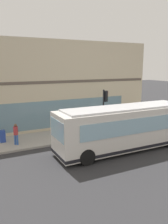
# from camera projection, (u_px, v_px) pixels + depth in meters

# --- Properties ---
(ground) EXTENTS (120.00, 120.00, 0.00)m
(ground) POSITION_uv_depth(u_px,v_px,m) (101.00, 152.00, 15.60)
(ground) COLOR #2D2D30
(sidewalk_curb) EXTENTS (3.56, 40.00, 0.15)m
(sidewalk_curb) POSITION_uv_depth(u_px,v_px,m) (74.00, 134.00, 19.41)
(sidewalk_curb) COLOR #9E9991
(sidewalk_curb) RESTS_ON ground
(building_corner) EXTENTS (7.08, 17.47, 8.00)m
(building_corner) POSITION_uv_depth(u_px,v_px,m) (52.00, 84.00, 23.24)
(building_corner) COLOR beige
(building_corner) RESTS_ON ground
(city_bus_nearside) EXTENTS (2.67, 10.06, 3.07)m
(city_bus_nearside) POSITION_uv_depth(u_px,v_px,m) (125.00, 128.00, 15.81)
(city_bus_nearside) COLOR silver
(city_bus_nearside) RESTS_ON ground
(traffic_light_near_corner) EXTENTS (0.32, 0.49, 3.74)m
(traffic_light_near_corner) POSITION_uv_depth(u_px,v_px,m) (105.00, 103.00, 18.76)
(traffic_light_near_corner) COLOR black
(traffic_light_near_corner) RESTS_ON sidewalk_curb
(fire_hydrant) EXTENTS (0.35, 0.35, 0.74)m
(fire_hydrant) POSITION_uv_depth(u_px,v_px,m) (68.00, 135.00, 17.76)
(fire_hydrant) COLOR red
(fire_hydrant) RESTS_ON sidewalk_curb
(pedestrian_walking_along_curb) EXTENTS (0.32, 0.32, 1.56)m
(pedestrian_walking_along_curb) POSITION_uv_depth(u_px,v_px,m) (16.00, 133.00, 16.42)
(pedestrian_walking_along_curb) COLOR #3359A5
(pedestrian_walking_along_curb) RESTS_ON sidewalk_curb
(pedestrian_near_hydrant) EXTENTS (0.32, 0.32, 1.65)m
(pedestrian_near_hydrant) POSITION_uv_depth(u_px,v_px,m) (147.00, 113.00, 23.08)
(pedestrian_near_hydrant) COLOR silver
(pedestrian_near_hydrant) RESTS_ON sidewalk_curb
(newspaper_vending_box) EXTENTS (0.44, 0.42, 0.90)m
(newspaper_vending_box) POSITION_uv_depth(u_px,v_px,m) (3.00, 136.00, 17.09)
(newspaper_vending_box) COLOR #263F99
(newspaper_vending_box) RESTS_ON sidewalk_curb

